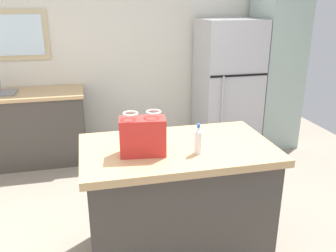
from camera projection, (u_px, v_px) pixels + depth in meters
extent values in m
cube|color=silver|center=(125.00, 49.00, 4.69)|extent=(5.15, 0.10, 2.63)
cube|color=#CCB78C|center=(19.00, 35.00, 4.30)|extent=(0.68, 0.04, 0.60)
cube|color=white|center=(19.00, 35.00, 4.28)|extent=(0.56, 0.02, 0.48)
cube|color=#423D38|center=(177.00, 205.00, 2.74)|extent=(1.31, 0.75, 0.88)
cube|color=tan|center=(177.00, 149.00, 2.58)|extent=(1.39, 0.83, 0.05)
cube|color=#B7B7BC|center=(227.00, 86.00, 4.73)|extent=(0.76, 0.70, 1.71)
cube|color=black|center=(239.00, 75.00, 4.34)|extent=(0.75, 0.01, 0.02)
cylinder|color=#B7B7BC|center=(222.00, 107.00, 4.40)|extent=(0.02, 0.02, 0.77)
cube|color=#9EB2A8|center=(275.00, 70.00, 4.82)|extent=(0.55, 0.67, 2.06)
cube|color=#423D38|center=(23.00, 130.00, 4.36)|extent=(1.46, 0.59, 0.85)
cube|color=tan|center=(18.00, 94.00, 4.21)|extent=(1.50, 0.63, 0.04)
cube|color=red|center=(143.00, 137.00, 2.39)|extent=(0.32, 0.19, 0.26)
torus|color=white|center=(130.00, 113.00, 2.32)|extent=(0.11, 0.11, 0.01)
torus|color=white|center=(154.00, 112.00, 2.35)|extent=(0.11, 0.11, 0.01)
cube|color=#388E66|center=(154.00, 128.00, 2.73)|extent=(0.12, 0.12, 0.13)
cylinder|color=white|center=(198.00, 143.00, 2.43)|extent=(0.05, 0.05, 0.16)
cone|color=white|center=(198.00, 130.00, 2.40)|extent=(0.05, 0.05, 0.03)
cylinder|color=blue|center=(199.00, 126.00, 2.39)|extent=(0.02, 0.02, 0.02)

